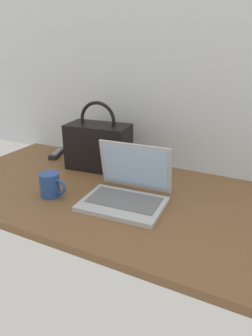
# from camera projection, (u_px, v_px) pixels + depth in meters

# --- Properties ---
(desk) EXTENTS (1.60, 0.76, 0.03)m
(desk) POSITION_uv_depth(u_px,v_px,m) (120.00, 197.00, 1.26)
(desk) COLOR brown
(desk) RESTS_ON ground
(laptop) EXTENTS (0.32, 0.28, 0.22)m
(laptop) POSITION_uv_depth(u_px,v_px,m) (127.00, 190.00, 1.17)
(laptop) COLOR #B2B5BA
(laptop) RESTS_ON desk
(coffee_mug) EXTENTS (0.12, 0.08, 0.10)m
(coffee_mug) POSITION_uv_depth(u_px,v_px,m) (50.00, 185.00, 1.21)
(coffee_mug) COLOR #26478C
(coffee_mug) RESTS_ON desk
(remote_control_near) EXTENTS (0.10, 0.17, 0.02)m
(remote_control_near) POSITION_uv_depth(u_px,v_px,m) (57.00, 153.00, 1.69)
(remote_control_near) COLOR black
(remote_control_near) RESTS_ON desk
(handbag) EXTENTS (0.32, 0.19, 0.33)m
(handbag) POSITION_uv_depth(u_px,v_px,m) (99.00, 145.00, 1.48)
(handbag) COLOR black
(handbag) RESTS_ON desk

